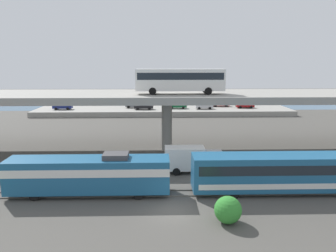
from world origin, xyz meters
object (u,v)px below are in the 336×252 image
at_px(service_truck_west, 192,159).
at_px(parked_car_4, 144,106).
at_px(transit_bus_on_overpass, 180,79).
at_px(train_coach_lead, 305,171).
at_px(parked_car_1, 62,106).
at_px(parked_car_0, 177,105).
at_px(parked_car_2, 204,106).
at_px(parked_car_7, 243,104).
at_px(parked_car_6, 220,103).
at_px(parked_car_5, 245,105).
at_px(train_locomotive, 81,173).
at_px(parked_car_3, 134,105).

bearing_deg(service_truck_west, parked_car_4, 100.16).
bearing_deg(transit_bus_on_overpass, train_coach_lead, -51.11).
bearing_deg(parked_car_1, parked_car_0, 2.09).
distance_m(parked_car_2, parked_car_7, 11.36).
height_order(parked_car_4, parked_car_6, same).
distance_m(parked_car_4, parked_car_7, 26.05).
bearing_deg(service_truck_west, parked_car_0, 88.98).
distance_m(train_coach_lead, parked_car_5, 51.40).
distance_m(train_locomotive, transit_bus_on_overpass, 19.59).
distance_m(parked_car_0, parked_car_7, 17.50).
distance_m(service_truck_west, parked_car_2, 43.76).
distance_m(train_coach_lead, parked_car_0, 51.32).
bearing_deg(train_locomotive, parked_car_5, -120.02).
xyz_separation_m(parked_car_2, parked_car_3, (-17.52, 2.62, 0.00)).
height_order(train_coach_lead, parked_car_4, train_coach_lead).
height_order(service_truck_west, parked_car_0, service_truck_west).
relative_size(parked_car_5, parked_car_6, 0.95).
bearing_deg(parked_car_3, parked_car_0, 171.19).
bearing_deg(parked_car_0, service_truck_west, 88.98).
bearing_deg(parked_car_7, parked_car_5, -92.78).
bearing_deg(parked_car_2, parked_car_6, 43.04).
relative_size(parked_car_1, parked_car_6, 0.98).
xyz_separation_m(parked_car_4, parked_car_5, (25.59, 1.87, -0.00)).
xyz_separation_m(parked_car_1, parked_car_7, (45.60, 3.88, -0.00)).
xyz_separation_m(train_coach_lead, parked_car_1, (-38.13, 49.34, -0.13)).
height_order(transit_bus_on_overpass, parked_car_0, transit_bus_on_overpass).
bearing_deg(train_coach_lead, parked_car_2, -86.25).
bearing_deg(train_coach_lead, parked_car_4, -69.59).
distance_m(train_locomotive, train_coach_lead, 22.04).
relative_size(train_locomotive, parked_car_2, 3.88).
relative_size(parked_car_3, parked_car_7, 1.04).
bearing_deg(parked_car_0, parked_car_3, -8.81).
bearing_deg(parked_car_4, parked_car_3, 129.48).
bearing_deg(parked_car_2, parked_car_3, 171.49).
distance_m(parked_car_4, parked_car_5, 25.66).
height_order(train_locomotive, parked_car_4, train_locomotive).
xyz_separation_m(parked_car_2, parked_car_5, (10.60, 1.42, -0.00)).
height_order(parked_car_1, parked_car_4, same).
xyz_separation_m(parked_car_2, parked_car_7, (10.71, 3.77, -0.00)).
height_order(parked_car_1, parked_car_2, same).
xyz_separation_m(parked_car_3, parked_car_7, (28.23, 1.15, -0.00)).
height_order(parked_car_2, parked_car_3, same).
bearing_deg(transit_bus_on_overpass, parked_car_5, 62.70).
relative_size(transit_bus_on_overpass, parked_car_3, 2.81).
relative_size(train_coach_lead, transit_bus_on_overpass, 1.87).
xyz_separation_m(parked_car_2, parked_car_6, (4.89, 4.56, 0.00)).
bearing_deg(parked_car_5, service_truck_west, -111.93).
xyz_separation_m(parked_car_5, parked_car_6, (-5.71, 3.14, 0.00)).
bearing_deg(transit_bus_on_overpass, parked_car_2, 76.75).
bearing_deg(parked_car_4, parked_car_7, 9.32).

